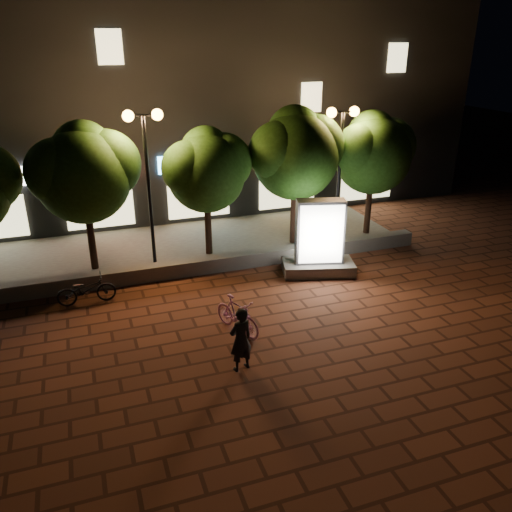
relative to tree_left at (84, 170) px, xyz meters
name	(u,v)px	position (x,y,z in m)	size (l,w,h in m)	color
ground	(241,330)	(3.45, -5.46, -3.44)	(80.00, 80.00, 0.00)	brown
retaining_wall	(205,265)	(3.45, -1.46, -3.19)	(16.00, 0.45, 0.50)	slate
sidewalk	(189,245)	(3.45, 1.04, -3.40)	(16.00, 5.00, 0.08)	slate
building_block	(153,93)	(3.44, 7.53, 1.55)	(28.00, 8.12, 11.30)	black
tree_left	(84,170)	(0.00, 0.00, 0.00)	(3.60, 3.00, 4.89)	black
tree_mid	(207,167)	(4.00, 0.00, -0.23)	(3.24, 2.70, 4.50)	black
tree_right	(296,151)	(7.30, 0.00, 0.12)	(3.72, 3.10, 5.07)	black
tree_far_right	(374,150)	(10.50, 0.00, -0.08)	(3.48, 2.90, 4.76)	black
street_lamp_left	(146,149)	(1.95, -0.26, 0.58)	(1.26, 0.36, 5.18)	black
street_lamp_right	(341,140)	(8.95, -0.26, 0.45)	(1.26, 0.36, 4.98)	black
ad_kiosk	(319,244)	(7.02, -2.75, -2.42)	(2.58, 1.75, 2.55)	slate
scooter_pink	(237,315)	(3.33, -5.48, -2.94)	(0.47, 1.67, 1.01)	#EC91D1
rider	(241,340)	(2.91, -7.13, -2.63)	(0.59, 0.39, 1.63)	black
scooter_parked	(86,290)	(-0.40, -2.46, -3.00)	(0.59, 1.70, 0.89)	black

